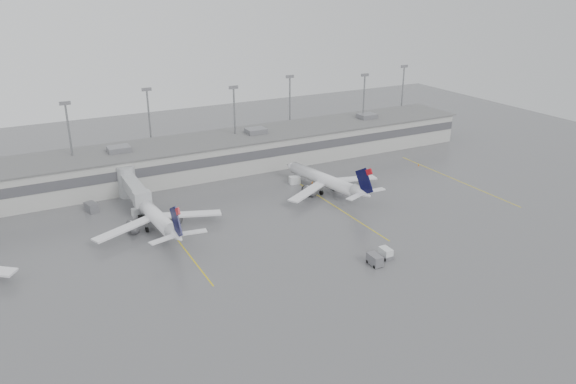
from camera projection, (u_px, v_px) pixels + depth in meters
name	position (u px, v px, depth m)	size (l,w,h in m)	color
ground	(320.00, 272.00, 94.03)	(260.00, 260.00, 0.00)	#565658
terminal	(202.00, 156.00, 140.35)	(152.00, 17.00, 9.45)	#B0B0AB
light_masts	(192.00, 120.00, 142.27)	(142.40, 8.00, 20.60)	gray
jet_bridge_right	(131.00, 186.00, 121.44)	(4.00, 17.20, 7.00)	#949799
stand_markings	(260.00, 220.00, 113.82)	(105.25, 40.00, 0.01)	#DBC30C
jet_mid_left	(155.00, 215.00, 108.96)	(25.72, 28.90, 9.35)	white
jet_mid_right	(327.00, 180.00, 127.52)	(25.35, 28.66, 9.34)	white
baggage_tug	(386.00, 254.00, 98.52)	(1.92, 2.92, 1.86)	silver
baggage_cart	(375.00, 260.00, 96.05)	(1.74, 2.99, 1.90)	slate
gse_uld_b	(138.00, 212.00, 115.75)	(2.28, 1.52, 1.62)	silver
gse_uld_c	(295.00, 180.00, 133.56)	(2.51, 1.67, 1.78)	silver
gse_loader	(91.00, 207.00, 117.70)	(1.95, 3.13, 1.95)	slate
cone_b	(149.00, 207.00, 119.40)	(0.41, 0.41, 0.66)	#E16104
cone_c	(312.00, 182.00, 133.93)	(0.39, 0.39, 0.62)	#E16104
cone_d	(419.00, 165.00, 146.08)	(0.39, 0.39, 0.62)	#E16104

